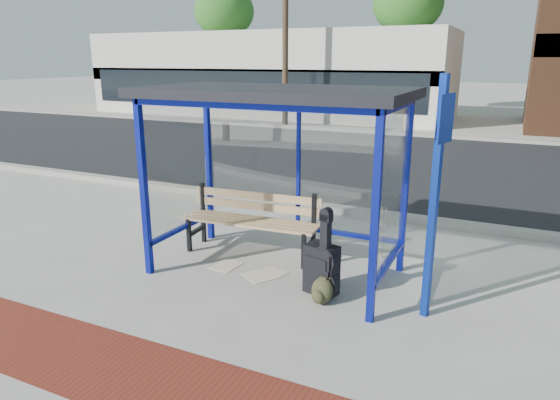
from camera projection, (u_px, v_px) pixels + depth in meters
The scene contains 19 objects.
ground at pixel (276, 271), 6.70m from camera, with size 120.00×120.00×0.00m, color #B2ADA0.
brick_paver_strip at pixel (149, 379), 4.44m from camera, with size 60.00×1.00×0.01m, color maroon.
curb_near at pixel (343, 210), 9.21m from camera, with size 60.00×0.25×0.12m, color gray.
street_asphalt at pixel (402, 163), 13.67m from camera, with size 60.00×10.00×0.00m, color black.
curb_far at pixel (432, 136), 18.09m from camera, with size 60.00×0.25×0.12m, color gray.
far_sidewalk at pixel (439, 131), 19.76m from camera, with size 60.00×4.00×0.01m, color #B2ADA0.
bus_shelter at pixel (278, 116), 6.20m from camera, with size 3.30×1.80×2.42m.
storefront_white at pixel (269, 74), 25.50m from camera, with size 18.00×6.04×4.00m.
tree_left at pixel (224, 12), 30.10m from camera, with size 3.60×3.60×7.03m.
tree_mid at pixel (408, 4), 25.59m from camera, with size 3.60×3.60×7.03m.
utility_pole_west at pixel (285, 23), 19.70m from camera, with size 1.60×0.24×8.00m.
bench at pixel (252, 218), 7.21m from camera, with size 2.03×0.63×0.95m.
guitar_bag at pixel (325, 267), 5.87m from camera, with size 0.40×0.21×1.05m.
suitcase at pixel (321, 269), 5.99m from camera, with size 0.44×0.34×0.68m.
backpack at pixel (322, 291), 5.79m from camera, with size 0.30×0.28×0.32m.
sign_post at pixel (436, 187), 5.16m from camera, with size 0.15×0.32×2.62m.
newspaper_a at pixel (226, 266), 6.88m from camera, with size 0.41×0.32×0.01m, color white.
newspaper_b at pixel (273, 272), 6.66m from camera, with size 0.35×0.28×0.01m, color white.
newspaper_c at pixel (258, 276), 6.54m from camera, with size 0.39×0.30×0.01m, color white.
Camera 1 is at (2.69, -5.57, 2.75)m, focal length 32.00 mm.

